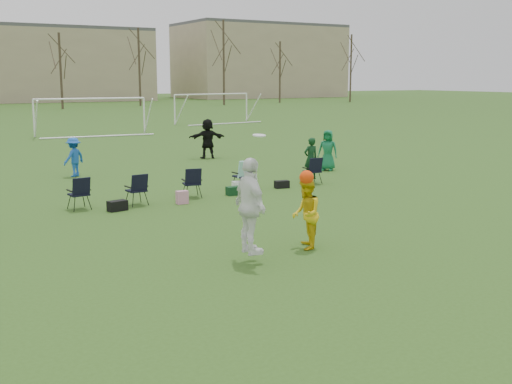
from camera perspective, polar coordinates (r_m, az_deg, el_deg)
ground at (r=14.00m, az=6.90°, el=-5.76°), size 260.00×260.00×0.00m
fielder_blue at (r=25.90m, az=-15.89°, el=3.01°), size 1.14×1.00×1.53m
fielder_green_far at (r=26.74m, az=6.39°, el=3.71°), size 0.94×0.97×1.68m
fielder_black at (r=30.62m, az=-4.33°, el=4.76°), size 1.83×0.91×1.88m
center_contest at (r=13.66m, az=1.61°, el=-1.50°), size 2.39×1.47×2.69m
sideline_setup at (r=21.21m, az=-3.49°, el=1.17°), size 9.22×1.92×1.67m
goal_mid at (r=44.43m, az=-14.49°, el=7.42°), size 7.40×0.63×2.46m
goal_right at (r=54.40m, az=-3.93°, el=8.17°), size 7.35×1.14×2.46m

